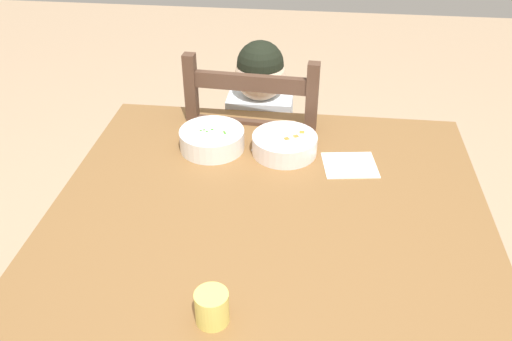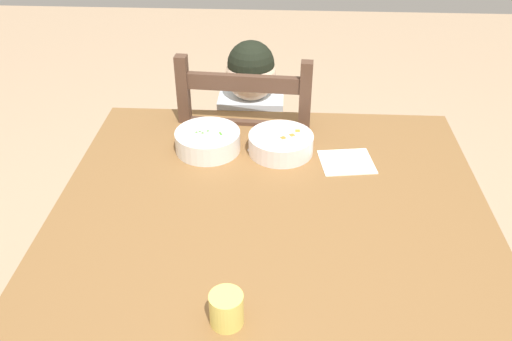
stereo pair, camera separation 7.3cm
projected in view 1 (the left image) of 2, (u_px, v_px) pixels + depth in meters
dining_table at (269, 238)px, 1.44m from camera, size 1.10×1.01×0.75m
dining_chair at (258, 174)px, 2.01m from camera, size 0.45×0.45×0.98m
child_figure at (259, 134)px, 1.91m from camera, size 0.32×0.31×0.97m
bowl_of_peas at (212, 139)px, 1.59m from camera, size 0.19×0.19×0.06m
bowl_of_carrots at (285, 144)px, 1.57m from camera, size 0.19×0.19×0.06m
spoon at (264, 153)px, 1.58m from camera, size 0.13×0.08×0.01m
drinking_cup at (212, 307)px, 1.05m from camera, size 0.07×0.07×0.07m
paper_napkin at (350, 165)px, 1.53m from camera, size 0.16×0.15×0.00m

